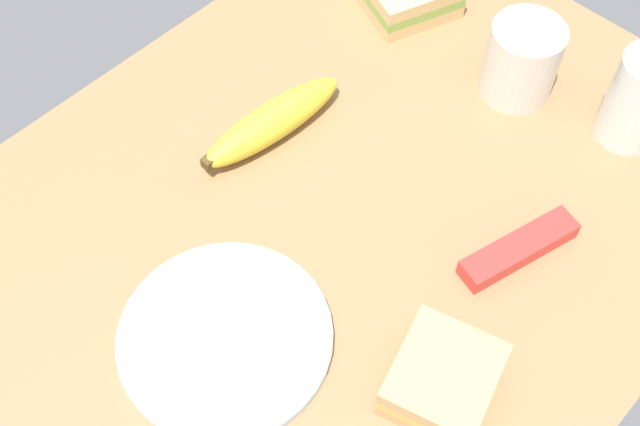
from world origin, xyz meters
TOP-DOWN VIEW (x-y plane):
  - tabletop at (0.00, 0.00)cm, footprint 90.00×64.00cm
  - plate_of_food at (14.49, 2.01)cm, footprint 19.43×19.43cm
  - coffee_mug_black at (-28.43, 2.78)cm, footprint 9.84×8.90cm
  - sandwich_main at (4.73, 18.95)cm, footprint 11.27×10.64cm
  - glass_of_milk at (-31.57, 15.10)cm, footprint 6.75×6.75cm
  - banana at (-5.41, -11.99)cm, footprint 17.94×5.82cm
  - snack_bar at (-11.08, 15.74)cm, footprint 12.86×6.20cm

SIDE VIEW (x-z plane):
  - tabletop at x=0.00cm, z-range 0.00..2.00cm
  - plate_of_food at x=14.49cm, z-range 2.00..3.20cm
  - snack_bar at x=-11.08cm, z-range 2.00..4.00cm
  - banana at x=-5.41cm, z-range 2.00..6.05cm
  - sandwich_main at x=4.73cm, z-range 2.00..6.40cm
  - glass_of_milk at x=-31.57cm, z-range 1.29..11.72cm
  - coffee_mug_black at x=-28.43cm, z-range 2.14..10.92cm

